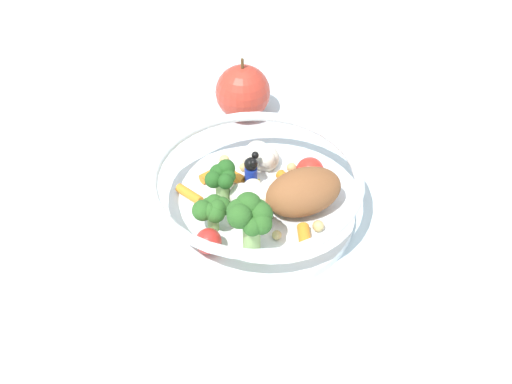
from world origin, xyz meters
TOP-DOWN VIEW (x-y plane):
  - ground_plane at (0.00, 0.00)m, footprint 2.40×2.40m
  - food_container at (0.01, 0.01)m, footprint 0.21×0.21m
  - loose_apple at (-0.07, -0.15)m, footprint 0.07×0.07m

SIDE VIEW (x-z plane):
  - ground_plane at x=0.00m, z-range 0.00..0.00m
  - food_container at x=0.01m, z-range 0.00..0.07m
  - loose_apple at x=-0.07m, z-range -0.01..0.07m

